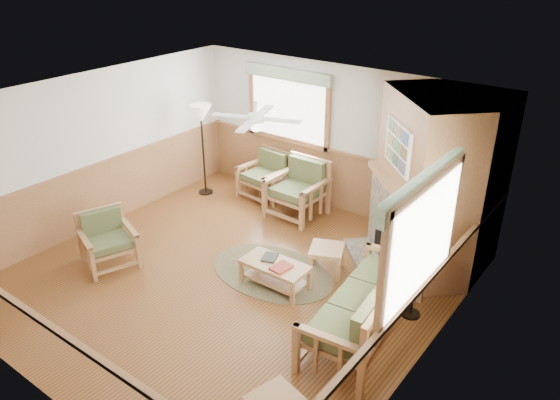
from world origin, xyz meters
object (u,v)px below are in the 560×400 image
Objects in this scene: floor_lamp_left at (203,150)px; floor_lamp_right at (417,263)px; coffee_table at (275,275)px; armchair_back_right at (297,190)px; armchair_left at (108,241)px; sofa at (365,302)px; armchair_back_left at (264,176)px; end_table_chairs at (273,188)px; footstool at (326,260)px.

floor_lamp_left is 5.12m from floor_lamp_right.
coffee_table is 0.60× the size of floor_lamp_right.
armchair_left is at bearing -112.36° from armchair_back_right.
sofa is at bearing -39.14° from armchair_back_right.
armchair_back_left is at bearing 13.98° from armchair_left.
floor_lamp_left reaches higher than armchair_back_left.
armchair_left reaches higher than coffee_table.
end_table_chairs is at bearing 24.18° from floor_lamp_left.
armchair_left is at bearing -76.60° from floor_lamp_left.
armchair_back_right reaches higher than armchair_back_left.
coffee_table is (1.07, -2.06, -0.31)m from armchair_back_right.
coffee_table is 2.07m from floor_lamp_right.
armchair_back_right reaches higher than footstool.
floor_lamp_right is (4.98, -1.18, -0.08)m from floor_lamp_left.
floor_lamp_right reaches higher than armchair_back_right.
armchair_back_right is 3.32m from floor_lamp_right.
floor_lamp_left is 1.10× the size of floor_lamp_right.
sofa is at bearing -114.09° from floor_lamp_right.
coffee_table is 3.63m from floor_lamp_left.
floor_lamp_right reaches higher than footstool.
end_table_chairs is at bearing 144.95° from footstool.
floor_lamp_left is (-1.27, -0.57, 0.66)m from end_table_chairs.
armchair_back_right is at bearing 153.32° from floor_lamp_right.
floor_lamp_left is (-2.02, -0.30, 0.40)m from armchair_back_right.
floor_lamp_right is at bearing 16.08° from coffee_table.
end_table_chairs is 2.71m from footstool.
floor_lamp_right is at bearing 149.97° from sofa.
end_table_chairs reaches higher than footstool.
end_table_chairs is 0.27× the size of floor_lamp_left.
footstool is (1.47, -1.29, -0.30)m from armchair_back_right.
armchair_back_left is 0.30m from end_table_chairs.
armchair_back_right is 2.07× the size of footstool.
coffee_table is at bearing -61.46° from armchair_back_right.
floor_lamp_right is (0.33, 0.73, 0.33)m from sofa.
armchair_back_left is (-3.61, 2.48, -0.05)m from sofa.
armchair_back_left is at bearing 147.55° from footstool.
coffee_table is at bearing -51.93° from end_table_chairs.
footstool is at bearing 172.41° from floor_lamp_right.
armchair_back_right is at bearing 138.75° from footstool.
sofa reaches higher than footstool.
armchair_back_right is 1.97m from footstool.
sofa reaches higher than end_table_chairs.
armchair_back_left reaches higher than coffee_table.
floor_lamp_left is at bearing 149.63° from coffee_table.
floor_lamp_left reaches higher than footstool.
armchair_left is at bearing -157.08° from coffee_table.
armchair_back_left is 2.91m from footstool.
end_table_chairs reaches higher than coffee_table.
footstool is at bearing -40.25° from armchair_back_right.
floor_lamp_left reaches higher than coffee_table.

